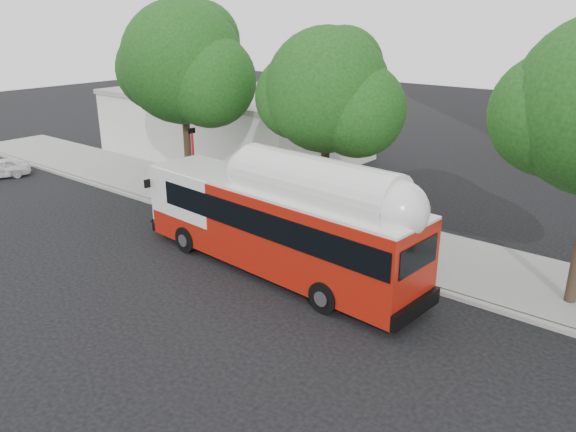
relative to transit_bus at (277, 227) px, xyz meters
name	(u,v)px	position (x,y,z in m)	size (l,w,h in m)	color
ground	(247,289)	(0.10, -1.77, -1.74)	(120.00, 120.00, 0.00)	black
sidewalk	(349,233)	(0.10, 4.73, -1.66)	(60.00, 5.00, 0.15)	gray
curb_strip	(313,252)	(0.10, 2.13, -1.66)	(60.00, 0.30, 0.15)	gray
red_curb_segment	(257,234)	(-2.90, 2.13, -1.66)	(10.00, 0.32, 0.16)	maroon
street_tree_left	(190,68)	(-8.42, 3.79, 4.87)	(6.67, 5.80, 9.74)	#2D2116
street_tree_mid	(336,96)	(-0.49, 4.29, 4.17)	(5.75, 5.00, 8.62)	#2D2116
low_commercial_bldg	(234,123)	(-13.90, 12.23, 0.41)	(16.20, 10.20, 4.25)	silver
transit_bus	(277,227)	(0.00, 0.00, 0.00)	(12.72, 3.40, 3.72)	#A8180B
signal_pole	(194,171)	(-7.09, 2.49, 0.37)	(0.12, 0.39, 4.11)	red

